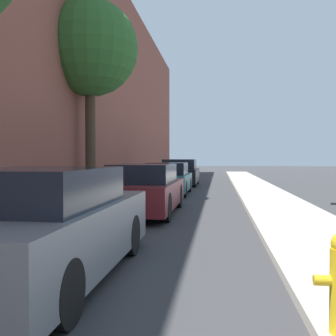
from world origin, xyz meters
TOP-DOWN VIEW (x-y plane):
  - ground_plane at (0.00, 16.00)m, footprint 120.00×120.00m
  - sidewalk_left at (-2.90, 16.00)m, footprint 2.00×52.00m
  - sidewalk_right at (2.90, 16.00)m, footprint 2.00×52.00m
  - building_facade_left at (-4.25, 16.00)m, footprint 0.70×52.00m
  - parked_car_grey at (-0.99, 6.04)m, footprint 1.72×4.28m
  - parked_car_maroon at (-0.84, 11.94)m, footprint 1.71×4.51m
  - parked_car_teal at (-0.93, 17.58)m, footprint 1.71×4.02m
  - parked_car_black at (-0.95, 22.89)m, footprint 1.90×3.91m
  - street_tree_far at (-3.39, 15.09)m, footprint 3.40×3.40m

SIDE VIEW (x-z plane):
  - ground_plane at x=0.00m, z-range 0.00..0.00m
  - sidewalk_left at x=-2.90m, z-range 0.00..0.12m
  - sidewalk_right at x=2.90m, z-range 0.00..0.12m
  - parked_car_teal at x=-0.93m, z-range -0.03..1.28m
  - parked_car_maroon at x=-0.84m, z-range -0.02..1.31m
  - parked_car_grey at x=-0.99m, z-range -0.03..1.35m
  - parked_car_black at x=-0.95m, z-range -0.04..1.39m
  - building_facade_left at x=-4.25m, z-range 0.00..10.56m
  - street_tree_far at x=-3.39m, z-range 1.86..8.82m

